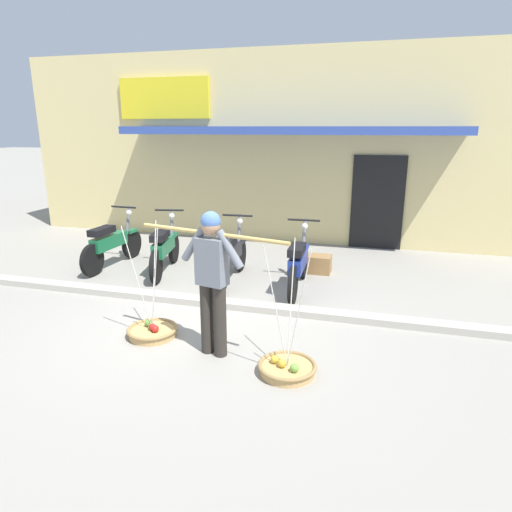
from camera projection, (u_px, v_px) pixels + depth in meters
ground_plane at (198, 325)px, 6.03m from camera, size 90.00×90.00×0.00m
sidewalk_curb at (216, 303)px, 6.66m from camera, size 20.00×0.24×0.10m
fruit_vendor at (212, 274)px, 5.01m from camera, size 1.85×0.47×1.70m
fruit_basket_left_side at (287, 367)px, 4.82m from camera, size 0.64×0.64×1.45m
fruit_basket_right_side at (152, 330)px, 5.69m from camera, size 0.64×0.64×1.45m
motorcycle_nearest_shop at (111, 244)px, 8.42m from camera, size 0.54×1.82×1.09m
motorcycle_second_in_row at (164, 249)px, 8.08m from camera, size 0.58×1.80×1.09m
motorcycle_third_in_row at (231, 256)px, 7.59m from camera, size 0.54×1.82×1.09m
motorcycle_end_of_row at (299, 263)px, 7.20m from camera, size 0.54×1.82×1.09m
storefront_building at (307, 145)px, 12.11m from camera, size 13.00×6.00×4.20m
wooden_crate at (319, 264)px, 8.17m from camera, size 0.44×0.36×0.32m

